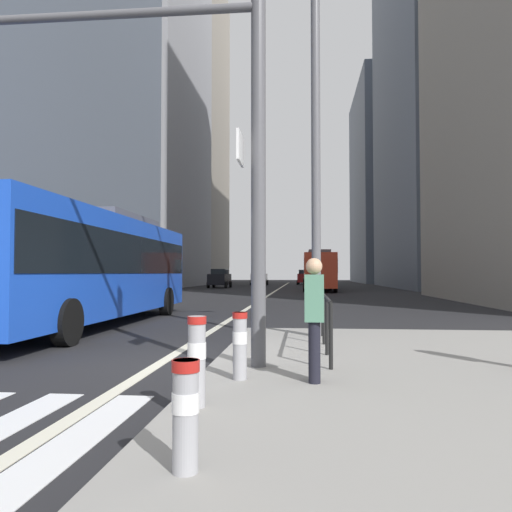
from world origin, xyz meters
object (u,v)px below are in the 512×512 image
Objects in this scene: city_bus_blue_oncoming at (90,262)px; bollard_left at (197,356)px; city_bus_red_receding at (319,269)px; traffic_signal_gantry at (107,103)px; car_oncoming_far at (220,278)px; bollard_right at (240,342)px; bollard_front at (185,409)px; car_oncoming_mid at (259,277)px; car_receding_near at (305,277)px; pedestrian_far at (314,314)px; street_lamp_post at (316,103)px; car_receding_far at (320,277)px.

bollard_left is at bearing -59.87° from city_bus_blue_oncoming.
city_bus_red_receding is 36.04m from traffic_signal_gantry.
car_oncoming_far is 44.85m from bollard_right.
car_oncoming_mid is at bearing 94.68° from bollard_front.
pedestrian_far is (-0.00, -59.04, 0.02)m from car_receding_near.
street_lamp_post is at bearing -77.26° from car_oncoming_far.
street_lamp_post reaches higher than bollard_front.
street_lamp_post is at bearing 47.26° from traffic_signal_gantry.
street_lamp_post is 5.10× the size of pedestrian_far.
car_oncoming_far is at bearing 102.74° from street_lamp_post.
car_oncoming_far is (-3.11, -11.13, 0.00)m from car_oncoming_mid.
street_lamp_post reaches higher than car_receding_near.
car_receding_near is at bearing 88.83° from bollard_left.
street_lamp_post reaches higher than city_bus_blue_oncoming.
car_receding_far reaches higher than bollard_left.
bollard_front is 0.83× the size of bollard_left.
street_lamp_post reaches higher than bollard_right.
bollard_front is 0.49× the size of pedestrian_far.
city_bus_red_receding is at bearing -92.06° from car_receding_far.
city_bus_blue_oncoming is 13.67× the size of bollard_right.
city_bus_blue_oncoming is at bearing 130.34° from pedestrian_far.
street_lamp_post reaches higher than traffic_signal_gantry.
car_oncoming_mid is 58.46m from bollard_front.
bollard_right is (2.20, -0.90, -3.52)m from traffic_signal_gantry.
pedestrian_far is at bearing 72.14° from bollard_front.
city_bus_blue_oncoming is at bearing 115.84° from traffic_signal_gantry.
traffic_signal_gantry reaches higher than car_oncoming_far.
street_lamp_post is 6.54m from bollard_right.
car_receding_near and car_oncoming_far have the same top height.
traffic_signal_gantry is at bearing -87.30° from car_oncoming_mid.
city_bus_red_receding is 38.04m from bollard_left.
bollard_front is at bearing -85.32° from car_oncoming_mid.
bollard_left is at bearing -85.47° from car_oncoming_mid.
city_bus_blue_oncoming reaches higher than car_receding_far.
car_receding_far is 4.52× the size of bollard_left.
car_receding_far is at bearing 49.67° from car_oncoming_far.
bollard_right is (-1.10, -4.47, -4.65)m from street_lamp_post.
bollard_front is at bearing -92.99° from city_bus_red_receding.
car_receding_far is 0.97× the size of car_oncoming_far.
city_bus_red_receding is 2.62× the size of car_oncoming_far.
car_oncoming_far is at bearing 101.30° from pedestrian_far.
car_oncoming_far is at bearing 100.11° from bollard_right.
traffic_signal_gantry is at bearing -132.74° from street_lamp_post.
bollard_right is (4.76, -55.28, -0.36)m from car_oncoming_mid.
car_oncoming_far is at bearing 142.86° from city_bus_red_receding.
car_receding_far is at bearing -51.08° from car_receding_near.
pedestrian_far is (1.23, 1.30, 0.35)m from bollard_left.
car_oncoming_far is 40.91m from street_lamp_post.
car_receding_far is at bearing 86.97° from bollard_left.
car_oncoming_mid reaches higher than bollard_front.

